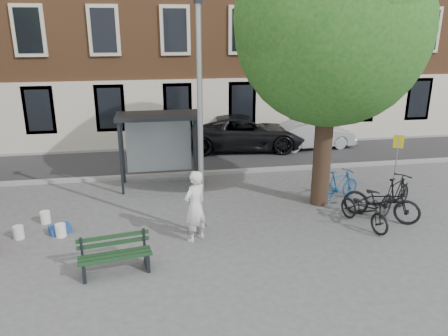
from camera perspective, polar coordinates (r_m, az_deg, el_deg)
name	(u,v)px	position (r m, az deg, el deg)	size (l,w,h in m)	color
ground	(202,233)	(12.28, -2.87, -8.50)	(90.00, 90.00, 0.00)	#4C4C4F
road	(182,160)	(18.77, -5.46, 1.02)	(40.00, 4.00, 0.01)	#28282B
curb_near	(186,174)	(16.86, -4.94, -0.77)	(40.00, 0.25, 0.12)	gray
curb_far	(179,147)	(20.67, -5.90, 2.77)	(40.00, 0.25, 0.12)	gray
lamppost	(200,136)	(11.31, -3.09, 4.22)	(0.28, 0.35, 6.11)	#9EA0A3
tree_right	(334,21)	(13.37, 14.18, 18.11)	(5.76, 5.60, 8.20)	black
bus_shelter	(170,133)	(15.45, -7.09, 4.58)	(2.85, 1.45, 2.62)	#1E2328
painter	(195,206)	(11.52, -3.79, -5.02)	(0.71, 0.47, 1.96)	silver
bench	(115,257)	(10.63, -14.04, -11.16)	(1.73, 0.80, 0.86)	#1E2328
bike_a	(382,201)	(13.70, 19.89, -4.04)	(0.77, 2.22, 1.16)	black
bike_b	(339,185)	(14.77, 14.75, -2.18)	(0.49, 1.74, 1.04)	#184F89
bike_c	(364,210)	(13.11, 17.85, -5.25)	(0.65, 1.87, 0.98)	black
bike_d	(395,194)	(14.31, 21.45, -3.23)	(0.56, 1.98, 1.19)	black
car_dark	(244,132)	(20.32, 2.66, 4.69)	(2.61, 5.66, 1.57)	black
car_silver	(313,134)	(20.88, 11.49, 4.32)	(1.37, 3.94, 1.30)	#A8ABB0
blue_crate	(60,229)	(13.09, -20.62, -7.47)	(0.55, 0.40, 0.20)	navy
bucket_a	(19,232)	(13.13, -25.25, -7.62)	(0.28, 0.28, 0.36)	silver
bucket_b	(61,230)	(12.81, -20.55, -7.63)	(0.28, 0.28, 0.36)	white
bucket_c	(45,217)	(13.81, -22.29, -5.97)	(0.28, 0.28, 0.36)	white
notice_sign	(397,150)	(16.01, 21.72, 2.16)	(0.33, 0.16, 1.98)	#9EA0A3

